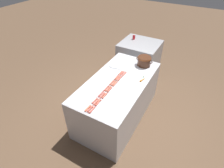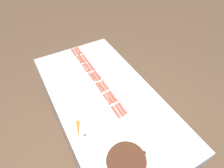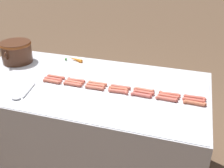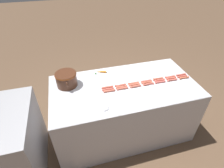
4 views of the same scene
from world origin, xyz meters
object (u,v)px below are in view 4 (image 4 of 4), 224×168
object	(u,v)px
hot_dog_2	(160,82)
hot_dog_11	(134,85)
hot_dog_10	(147,82)
hot_dog_16	(158,79)
carrot	(100,72)
hot_dog_19	(121,85)
hot_dog_15	(170,77)
hot_dog_4	(135,86)
hot_dog_7	(182,76)
hot_dog_3	(148,84)
hot_dog_0	(184,78)
hot_dog_6	(109,91)
back_cabinet	(0,147)
hot_dog_13	(108,89)
hot_dog_14	(181,75)
hot_dog_18	(133,83)
hot_dog_8	(171,78)
hot_dog_20	(107,87)
hot_dog_17	(146,81)
serving_spoon	(105,107)
hot_dog_1	(172,80)
hot_dog_12	(121,87)
hot_dog_5	(122,88)
hot_dog_9	(160,80)
bean_pot	(66,79)

from	to	relation	value
hot_dog_2	hot_dog_11	bearing A→B (deg)	83.68
hot_dog_10	hot_dog_16	size ratio (longest dim) A/B	1.00
carrot	hot_dog_19	bearing A→B (deg)	-153.69
hot_dog_15	hot_dog_4	bearing A→B (deg)	97.83
hot_dog_16	hot_dog_7	bearing A→B (deg)	-96.29
hot_dog_4	hot_dog_10	size ratio (longest dim) A/B	1.00
hot_dog_3	hot_dog_10	world-z (taller)	same
hot_dog_2	hot_dog_4	world-z (taller)	same
hot_dog_0	hot_dog_11	bearing A→B (deg)	86.99
hot_dog_6	hot_dog_19	bearing A→B (deg)	-66.57
back_cabinet	hot_dog_13	xyz separation A→B (m)	(0.19, -1.40, 0.45)
hot_dog_3	hot_dog_19	size ratio (longest dim) A/B	1.00
hot_dog_7	hot_dog_19	distance (m)	0.92
hot_dog_14	hot_dog_11	bearing A→B (deg)	93.11
hot_dog_18	hot_dog_8	bearing A→B (deg)	-93.78
hot_dog_19	hot_dog_20	bearing A→B (deg)	88.81
back_cabinet	hot_dog_17	bearing A→B (deg)	-83.30
hot_dog_7	hot_dog_17	size ratio (longest dim) A/B	1.00
hot_dog_2	hot_dog_13	xyz separation A→B (m)	(0.04, 0.73, 0.00)
hot_dog_18	serving_spoon	size ratio (longest dim) A/B	0.60
hot_dog_7	hot_dog_14	size ratio (longest dim) A/B	1.00
hot_dog_1	hot_dog_17	bearing A→B (deg)	78.05
hot_dog_12	hot_dog_14	distance (m)	0.92
hot_dog_5	hot_dog_10	distance (m)	0.36
hot_dog_8	serving_spoon	size ratio (longest dim) A/B	0.60
hot_dog_9	hot_dog_12	bearing A→B (deg)	90.40
hot_dog_6	hot_dog_13	distance (m)	0.04
hot_dog_8	hot_dog_20	xyz separation A→B (m)	(0.04, 0.92, 0.00)
hot_dog_6	hot_dog_15	world-z (taller)	same
hot_dog_0	hot_dog_11	distance (m)	0.74
hot_dog_3	hot_dog_11	distance (m)	0.19
hot_dog_18	hot_dog_19	xyz separation A→B (m)	(-0.00, 0.18, 0.00)
hot_dog_11	hot_dog_15	xyz separation A→B (m)	(0.04, -0.56, 0.00)
hot_dog_17	hot_dog_18	world-z (taller)	same
hot_dog_12	hot_dog_13	size ratio (longest dim) A/B	1.00
hot_dog_9	hot_dog_11	bearing A→B (deg)	90.17
hot_dog_14	hot_dog_13	bearing A→B (deg)	92.19
hot_dog_10	hot_dog_11	size ratio (longest dim) A/B	1.00
hot_dog_19	serving_spoon	bearing A→B (deg)	138.98
hot_dog_1	hot_dog_20	bearing A→B (deg)	84.99
hot_dog_2	bean_pot	xyz separation A→B (m)	(0.29, 1.24, 0.10)
hot_dog_4	hot_dog_19	size ratio (longest dim) A/B	1.00
back_cabinet	hot_dog_6	size ratio (longest dim) A/B	6.00
hot_dog_7	hot_dog_14	distance (m)	0.04
hot_dog_16	hot_dog_20	size ratio (longest dim) A/B	1.00
hot_dog_3	hot_dog_18	world-z (taller)	same
hot_dog_0	hot_dog_20	xyz separation A→B (m)	(0.08, 1.11, 0.00)
hot_dog_6	serving_spoon	size ratio (longest dim) A/B	0.60
back_cabinet	hot_dog_5	distance (m)	1.66
hot_dog_0	hot_dog_11	xyz separation A→B (m)	(0.04, 0.74, 0.00)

